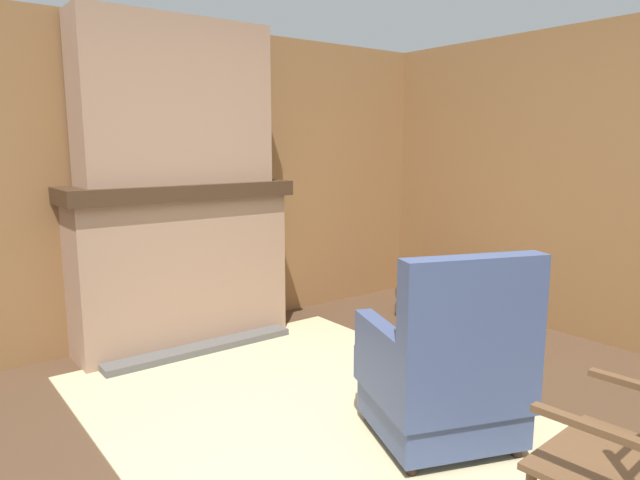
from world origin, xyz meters
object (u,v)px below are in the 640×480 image
armchair (445,376)px  storage_case (243,170)px  rocking_chair (629,478)px  decorative_plate_on_mantel (183,165)px  oil_lamp_vase (100,170)px  firewood_stack (432,303)px

armchair → storage_case: size_ratio=4.40×
rocking_chair → decorative_plate_on_mantel: decorative_plate_on_mantel is taller
rocking_chair → armchair: bearing=-18.8°
oil_lamp_vase → firewood_stack: bearing=72.2°
rocking_chair → storage_case: storage_case is taller
armchair → oil_lamp_vase: bearing=44.3°
storage_case → decorative_plate_on_mantel: decorative_plate_on_mantel is taller
rocking_chair → storage_case: (-3.21, 0.40, 0.88)m
storage_case → armchair: bearing=-3.8°
firewood_stack → storage_case: bearing=-120.0°
oil_lamp_vase → storage_case: oil_lamp_vase is taller
armchair → storage_case: bearing=17.3°
rocking_chair → decorative_plate_on_mantel: 3.36m
oil_lamp_vase → decorative_plate_on_mantel: 0.60m
firewood_stack → oil_lamp_vase: size_ratio=1.73×
storage_case → rocking_chair: bearing=-7.0°
armchair → firewood_stack: size_ratio=1.87×
firewood_stack → storage_case: 1.95m
rocking_chair → firewood_stack: rocking_chair is taller
armchair → firewood_stack: (-1.43, 1.52, -0.22)m
oil_lamp_vase → armchair: bearing=23.2°
armchair → firewood_stack: bearing=-25.6°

